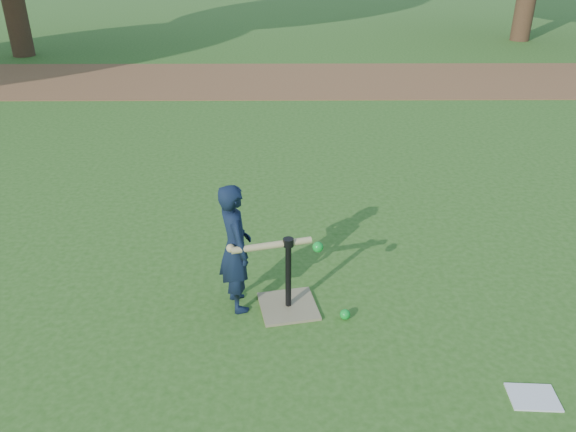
{
  "coord_description": "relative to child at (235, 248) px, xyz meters",
  "views": [
    {
      "loc": [
        0.13,
        -3.6,
        2.63
      ],
      "look_at": [
        0.16,
        0.29,
        0.65
      ],
      "focal_mm": 35.0,
      "sensor_mm": 36.0,
      "label": 1
    }
  ],
  "objects": [
    {
      "name": "ground",
      "position": [
        0.24,
        -0.03,
        -0.51
      ],
      "size": [
        80.0,
        80.0,
        0.0
      ],
      "primitive_type": "plane",
      "color": "#285116",
      "rests_on": "ground"
    },
    {
      "name": "dirt_strip",
      "position": [
        0.24,
        7.47,
        -0.51
      ],
      "size": [
        24.0,
        3.0,
        0.01
      ],
      "primitive_type": "cube",
      "color": "brown",
      "rests_on": "ground"
    },
    {
      "name": "child",
      "position": [
        0.0,
        0.0,
        0.0
      ],
      "size": [
        0.36,
        0.44,
        1.03
      ],
      "primitive_type": "imported",
      "rotation": [
        0.0,
        0.0,
        1.92
      ],
      "color": "black",
      "rests_on": "ground"
    },
    {
      "name": "wiffle_ball_ground",
      "position": [
        0.82,
        -0.19,
        -0.47
      ],
      "size": [
        0.08,
        0.08,
        0.08
      ],
      "primitive_type": "sphere",
      "color": "#0D9627",
      "rests_on": "ground"
    },
    {
      "name": "clipboard",
      "position": [
        1.93,
        -1.01,
        -0.51
      ],
      "size": [
        0.31,
        0.25,
        0.01
      ],
      "primitive_type": "cube",
      "rotation": [
        0.0,
        0.0,
        -0.06
      ],
      "color": "silver",
      "rests_on": "ground"
    },
    {
      "name": "batting_tee",
      "position": [
        0.4,
        -0.04,
        -0.4
      ],
      "size": [
        0.5,
        0.5,
        0.61
      ],
      "color": "#847754",
      "rests_on": "ground"
    },
    {
      "name": "swing_action",
      "position": [
        0.32,
        -0.07,
        0.06
      ],
      "size": [
        0.71,
        0.21,
        0.08
      ],
      "color": "tan",
      "rests_on": "ground"
    }
  ]
}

